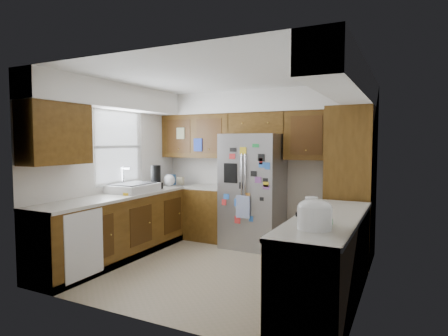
{
  "coord_description": "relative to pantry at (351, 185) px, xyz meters",
  "views": [
    {
      "loc": [
        2.22,
        -4.31,
        1.68
      ],
      "look_at": [
        -0.09,
        0.35,
        1.31
      ],
      "focal_mm": 30.0,
      "sensor_mm": 36.0,
      "label": 1
    }
  ],
  "objects": [
    {
      "name": "floor",
      "position": [
        -1.5,
        -1.15,
        -1.07
      ],
      "size": [
        3.6,
        3.6,
        0.0
      ],
      "primitive_type": "plane",
      "color": "tan",
      "rests_on": "ground"
    },
    {
      "name": "room_shell",
      "position": [
        -1.61,
        -0.79,
        0.75
      ],
      "size": [
        3.64,
        3.24,
        2.52
      ],
      "color": "silver",
      "rests_on": "ground"
    },
    {
      "name": "left_counter_run",
      "position": [
        -2.86,
        -1.12,
        -0.65
      ],
      "size": [
        1.36,
        3.2,
        0.92
      ],
      "color": "#452B0D",
      "rests_on": "ground"
    },
    {
      "name": "right_counter_run",
      "position": [
        0.0,
        -1.62,
        -0.65
      ],
      "size": [
        0.63,
        2.25,
        0.92
      ],
      "color": "#452B0D",
      "rests_on": "ground"
    },
    {
      "name": "pantry",
      "position": [
        0.0,
        0.0,
        0.0
      ],
      "size": [
        0.6,
        0.9,
        2.15
      ],
      "primitive_type": "cube",
      "color": "#452B0D",
      "rests_on": "ground"
    },
    {
      "name": "fridge",
      "position": [
        -1.5,
        0.05,
        -0.17
      ],
      "size": [
        0.9,
        0.79,
        1.8
      ],
      "color": "gray",
      "rests_on": "ground"
    },
    {
      "name": "bridge_cabinet",
      "position": [
        -1.5,
        0.28,
        0.9
      ],
      "size": [
        0.96,
        0.34,
        0.35
      ],
      "primitive_type": "cube",
      "color": "#452B0D",
      "rests_on": "fridge"
    },
    {
      "name": "fridge_top_items",
      "position": [
        -1.56,
        0.26,
        1.2
      ],
      "size": [
        0.6,
        0.33,
        0.27
      ],
      "color": "#2A31AB",
      "rests_on": "bridge_cabinet"
    },
    {
      "name": "sink_assembly",
      "position": [
        -3.0,
        -1.05,
        -0.09
      ],
      "size": [
        0.52,
        0.7,
        0.37
      ],
      "color": "white",
      "rests_on": "left_counter_run"
    },
    {
      "name": "left_counter_clutter",
      "position": [
        -2.97,
        -0.35,
        -0.02
      ],
      "size": [
        0.32,
        0.89,
        0.38
      ],
      "color": "black",
      "rests_on": "left_counter_run"
    },
    {
      "name": "rice_cooker",
      "position": [
        -0.0,
        -2.25,
        -0.02
      ],
      "size": [
        0.31,
        0.3,
        0.26
      ],
      "color": "white",
      "rests_on": "right_counter_run"
    },
    {
      "name": "paper_towel",
      "position": [
        -0.07,
        -2.07,
        -0.03
      ],
      "size": [
        0.11,
        0.11,
        0.25
      ],
      "primitive_type": "cylinder",
      "color": "white",
      "rests_on": "right_counter_run"
    }
  ]
}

